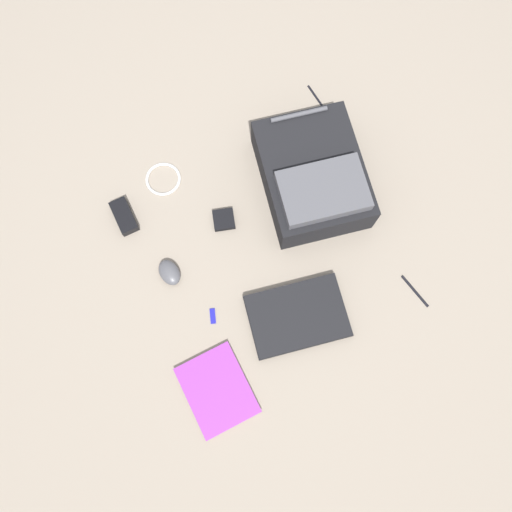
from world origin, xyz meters
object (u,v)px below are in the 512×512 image
object	(u,v)px
cable_coil	(163,179)
usb_stick	(213,316)
pen_blue	(318,99)
computer_mouse	(169,272)
power_brick	(124,216)
backpack	(313,177)
pen_black	(415,291)
book_manual	(217,390)
laptop	(298,316)
earbud_pouch	(224,220)

from	to	relation	value
cable_coil	usb_stick	distance (m)	0.54
pen_blue	usb_stick	world-z (taller)	same
computer_mouse	power_brick	distance (m)	0.27
backpack	power_brick	distance (m)	0.69
computer_mouse	backpack	bearing A→B (deg)	1.19
pen_black	usb_stick	bearing A→B (deg)	162.62
cable_coil	pen_blue	xyz separation A→B (m)	(0.66, 0.06, -0.00)
book_manual	cable_coil	world-z (taller)	book_manual
pen_black	pen_blue	distance (m)	0.81
laptop	computer_mouse	size ratio (longest dim) A/B	3.71
cable_coil	usb_stick	world-z (taller)	cable_coil
computer_mouse	pen_blue	world-z (taller)	computer_mouse
usb_stick	backpack	bearing A→B (deg)	29.49
laptop	power_brick	size ratio (longest dim) A/B	2.80
backpack	usb_stick	size ratio (longest dim) A/B	9.34
pen_blue	earbud_pouch	size ratio (longest dim) A/B	1.79
power_brick	earbud_pouch	distance (m)	0.36
laptop	earbud_pouch	world-z (taller)	laptop
pen_black	pen_blue	world-z (taller)	pen_black
book_manual	pen_black	world-z (taller)	book_manual
computer_mouse	earbud_pouch	bearing A→B (deg)	14.40
earbud_pouch	laptop	bearing A→B (deg)	-77.51
backpack	laptop	distance (m)	0.49
power_brick	earbud_pouch	world-z (taller)	power_brick
book_manual	pen_black	distance (m)	0.76
laptop	pen_black	size ratio (longest dim) A/B	2.68
usb_stick	power_brick	bearing A→B (deg)	107.86
laptop	usb_stick	distance (m)	0.29
pen_blue	usb_stick	xyz separation A→B (m)	(-0.70, -0.60, -0.00)
laptop	pen_blue	size ratio (longest dim) A/B	2.71
power_brick	backpack	bearing A→B (deg)	-13.99
laptop	pen_black	world-z (taller)	laptop
book_manual	power_brick	distance (m)	0.69
backpack	cable_coil	bearing A→B (deg)	152.94
earbud_pouch	backpack	bearing A→B (deg)	-1.37
laptop	usb_stick	world-z (taller)	laptop
pen_blue	cable_coil	bearing A→B (deg)	-174.47
book_manual	pen_black	bearing A→B (deg)	1.62
book_manual	pen_black	xyz separation A→B (m)	(0.76, 0.02, -0.00)
power_brick	earbud_pouch	size ratio (longest dim) A/B	1.74
backpack	earbud_pouch	size ratio (longest dim) A/B	6.56
book_manual	usb_stick	bearing A→B (deg)	70.34
cable_coil	pen_blue	distance (m)	0.67
laptop	pen_blue	bearing A→B (deg)	59.29
computer_mouse	laptop	bearing A→B (deg)	-50.79
laptop	usb_stick	xyz separation A→B (m)	(-0.27, 0.12, -0.01)
pen_black	earbud_pouch	world-z (taller)	earbud_pouch
laptop	computer_mouse	world-z (taller)	computer_mouse
power_brick	pen_black	xyz separation A→B (m)	(0.82, -0.67, -0.01)
computer_mouse	earbud_pouch	world-z (taller)	computer_mouse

